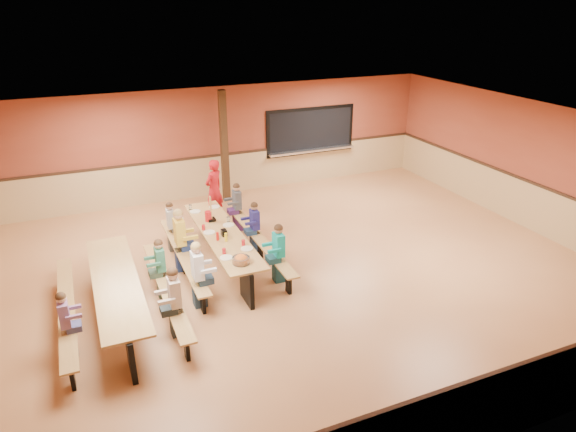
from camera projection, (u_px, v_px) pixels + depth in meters
name	position (u px, v px, depth m)	size (l,w,h in m)	color
ground	(299.00, 270.00, 10.53)	(12.00, 12.00, 0.00)	#A0643C
room_envelope	(299.00, 240.00, 10.26)	(12.04, 10.04, 3.02)	brown
kitchen_pass_through	(311.00, 133.00, 15.07)	(2.78, 0.28, 1.38)	black
structural_post	(224.00, 147.00, 13.59)	(0.18, 0.18, 3.00)	black
cafeteria_table_main	(222.00, 242.00, 10.55)	(1.91, 3.70, 0.74)	#AB7E43
cafeteria_table_second	(117.00, 292.00, 8.78)	(1.91, 3.70, 0.74)	#AB7E43
seated_child_white_left	(198.00, 275.00, 9.11)	(0.39, 0.32, 1.25)	white
seated_adult_yellow	(180.00, 240.00, 10.33)	(0.42, 0.34, 1.31)	gold
seated_child_grey_left	(171.00, 227.00, 11.18)	(0.32, 0.26, 1.11)	#B1B1B1
seated_child_teal_right	(279.00, 254.00, 9.92)	(0.36, 0.30, 1.20)	#12A59F
seated_child_navy_right	(255.00, 228.00, 11.10)	(0.34, 0.28, 1.15)	navy
seated_child_char_right	(237.00, 207.00, 12.14)	(0.35, 0.28, 1.17)	#42454B
seated_child_purple_sec	(66.00, 325.00, 7.83)	(0.32, 0.27, 1.12)	#825783
seated_child_green_sec	(161.00, 269.00, 9.42)	(0.34, 0.28, 1.15)	#2E6E54
seated_child_tan_sec	(175.00, 302.00, 8.31)	(0.38, 0.31, 1.23)	#C5AF9F
standing_woman	(214.00, 189.00, 12.77)	(0.56, 0.36, 1.52)	red
punch_pitcher	(209.00, 216.00, 10.97)	(0.16, 0.16, 0.22)	red
chip_bowl	(241.00, 260.00, 9.24)	(0.32, 0.32, 0.15)	orange
napkin_dispenser	(224.00, 233.00, 10.32)	(0.10, 0.14, 0.13)	black
condiment_mustard	(226.00, 237.00, 10.07)	(0.06, 0.06, 0.17)	yellow
condiment_ketchup	(218.00, 236.00, 10.11)	(0.06, 0.06, 0.17)	#B2140F
table_paddle	(211.00, 215.00, 10.97)	(0.16, 0.16, 0.56)	black
place_settings	(222.00, 230.00, 10.45)	(0.65, 3.30, 0.11)	beige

